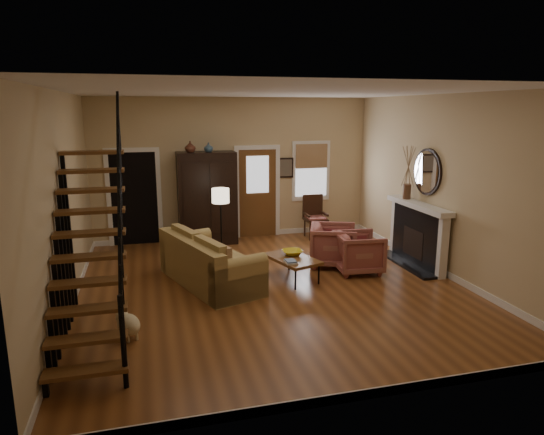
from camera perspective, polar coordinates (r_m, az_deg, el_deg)
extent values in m
plane|color=brown|center=(8.52, 0.04, -8.18)|extent=(7.00, 7.00, 0.00)
plane|color=white|center=(7.97, 0.04, 14.59)|extent=(7.00, 7.00, 0.00)
cube|color=#CCB283|center=(11.47, -4.46, 5.69)|extent=(6.50, 0.04, 3.30)
cube|color=#CCB283|center=(7.92, -23.35, 1.57)|extent=(0.04, 7.00, 3.30)
cube|color=#CCB283|center=(9.44, 19.51, 3.52)|extent=(0.04, 7.00, 3.30)
cube|color=black|center=(11.53, -15.87, 2.26)|extent=(1.00, 0.36, 2.10)
cube|color=brown|center=(11.65, -1.73, 2.84)|extent=(0.90, 0.06, 2.10)
cube|color=silver|center=(11.94, 4.62, 5.47)|extent=(0.96, 0.06, 1.46)
cube|color=black|center=(10.00, 16.89, -2.13)|extent=(0.24, 1.60, 1.15)
cube|color=white|center=(9.84, 16.83, 1.37)|extent=(0.30, 1.95, 0.10)
cylinder|color=silver|center=(9.80, 17.72, 5.13)|extent=(0.05, 0.90, 0.90)
imported|color=#4C2619|center=(10.83, -9.61, 8.20)|extent=(0.24, 0.24, 0.25)
imported|color=#334C60|center=(10.87, -7.48, 8.18)|extent=(0.20, 0.20, 0.21)
imported|color=gold|center=(8.92, 2.41, -4.13)|extent=(0.37, 0.37, 0.09)
imported|color=maroon|center=(9.31, 10.15, -4.08)|extent=(0.93, 0.90, 0.77)
imported|color=maroon|center=(9.63, 7.22, -3.25)|extent=(1.15, 1.14, 0.82)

